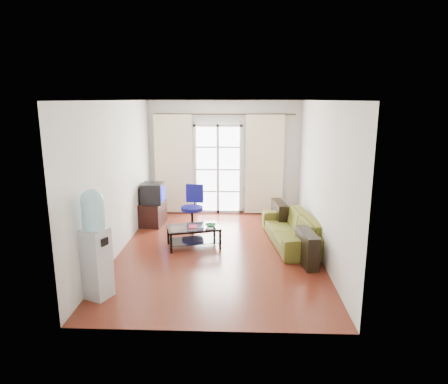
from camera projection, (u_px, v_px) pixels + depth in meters
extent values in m
plane|color=maroon|center=(219.00, 251.00, 7.32)|extent=(5.20, 5.20, 0.00)
plane|color=white|center=(218.00, 100.00, 6.71)|extent=(5.20, 5.20, 0.00)
cube|color=white|center=(224.00, 158.00, 9.55)|extent=(3.60, 0.02, 2.70)
cube|color=white|center=(207.00, 224.00, 4.49)|extent=(3.60, 0.02, 2.70)
cube|color=white|center=(118.00, 178.00, 7.08)|extent=(0.02, 5.20, 2.70)
cube|color=white|center=(322.00, 180.00, 6.95)|extent=(0.02, 5.20, 2.70)
cube|color=white|center=(218.00, 169.00, 9.58)|extent=(1.01, 0.02, 2.04)
cube|color=white|center=(218.00, 170.00, 9.56)|extent=(1.16, 0.06, 2.15)
cylinder|color=#4C3F2D|center=(224.00, 114.00, 9.22)|extent=(3.30, 0.04, 0.04)
cube|color=#FFF7CD|center=(174.00, 165.00, 9.51)|extent=(0.90, 0.07, 2.35)
cube|color=#FFF7CD|center=(264.00, 165.00, 9.43)|extent=(0.90, 0.07, 2.35)
cube|color=gray|center=(257.00, 200.00, 9.65)|extent=(0.64, 0.12, 0.64)
imported|color=brown|center=(292.00, 229.00, 7.65)|extent=(2.18, 1.30, 0.57)
cube|color=silver|center=(193.00, 227.00, 7.47)|extent=(1.08, 0.80, 0.01)
cube|color=black|center=(194.00, 240.00, 7.53)|extent=(1.01, 0.73, 0.01)
cube|color=black|center=(171.00, 243.00, 7.17)|extent=(0.05, 0.05, 0.39)
cube|color=black|center=(220.00, 239.00, 7.38)|extent=(0.05, 0.05, 0.39)
cube|color=black|center=(168.00, 234.00, 7.64)|extent=(0.05, 0.05, 0.39)
cube|color=black|center=(214.00, 231.00, 7.85)|extent=(0.05, 0.05, 0.39)
imported|color=#328B4B|center=(211.00, 225.00, 7.46)|extent=(0.21, 0.21, 0.05)
imported|color=maroon|center=(189.00, 227.00, 7.43)|extent=(0.18, 0.23, 0.02)
cube|color=black|center=(210.00, 224.00, 7.59)|extent=(0.19, 0.09, 0.02)
cube|color=black|center=(153.00, 214.00, 8.82)|extent=(0.52, 0.73, 0.50)
cube|color=black|center=(153.00, 193.00, 8.69)|extent=(0.44, 0.48, 0.44)
cube|color=#0C19E5|center=(163.00, 193.00, 8.68)|extent=(0.02, 0.39, 0.33)
cube|color=black|center=(144.00, 193.00, 8.69)|extent=(0.14, 0.33, 0.29)
cylinder|color=black|center=(192.00, 219.00, 8.46)|extent=(0.05, 0.05, 0.48)
cylinder|color=navy|center=(192.00, 209.00, 8.41)|extent=(0.46, 0.46, 0.07)
cube|color=navy|center=(195.00, 193.00, 8.54)|extent=(0.38, 0.12, 0.40)
cube|color=silver|center=(97.00, 263.00, 5.52)|extent=(0.42, 0.42, 1.00)
cylinder|color=#9CD8F1|center=(93.00, 215.00, 5.36)|extent=(0.31, 0.31, 0.40)
sphere|color=#9CD8F1|center=(92.00, 200.00, 5.32)|extent=(0.31, 0.31, 0.31)
cube|color=black|center=(104.00, 242.00, 5.38)|extent=(0.09, 0.13, 0.11)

